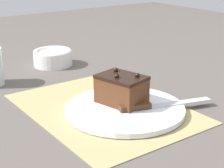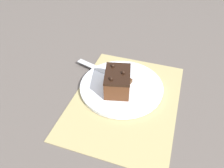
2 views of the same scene
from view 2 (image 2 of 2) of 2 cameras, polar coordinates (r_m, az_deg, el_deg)
The scene contains 5 objects.
ground_plane at distance 0.73m, azimuth 3.49°, elevation -4.11°, with size 3.00×3.00×0.00m, color #544C47.
placemat_woven at distance 0.73m, azimuth 3.49°, elevation -4.00°, with size 0.46×0.34×0.00m, color tan.
cake_plate at distance 0.77m, azimuth 2.49°, elevation -0.62°, with size 0.29×0.29×0.01m.
chocolate_cake at distance 0.72m, azimuth 1.43°, elevation 0.72°, with size 0.13×0.11×0.08m.
serving_knife at distance 0.80m, azimuth 0.12°, elevation 2.55°, with size 0.09×0.24×0.01m.
Camera 2 is at (-0.50, -0.12, 0.52)m, focal length 35.00 mm.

